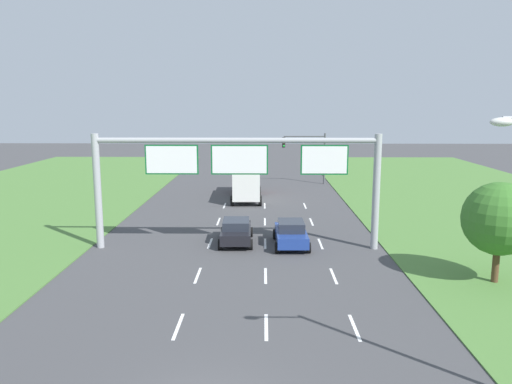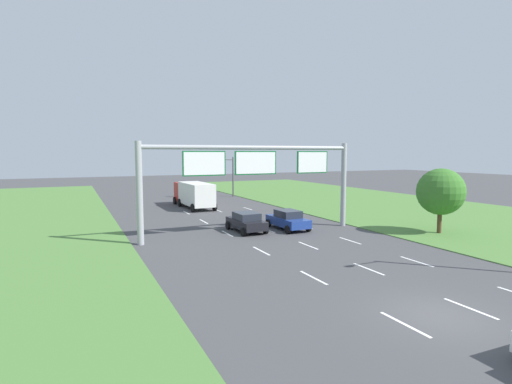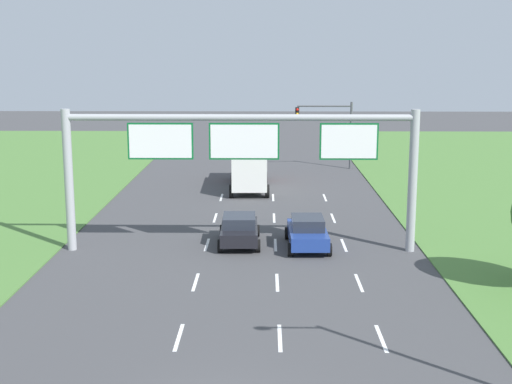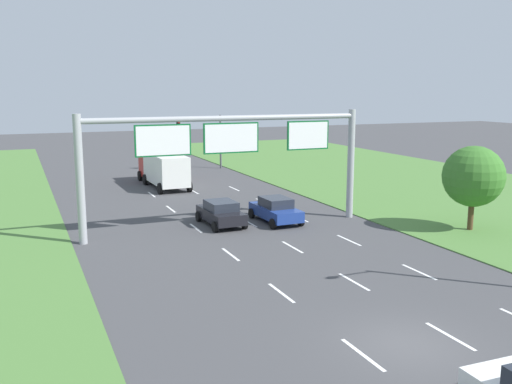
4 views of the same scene
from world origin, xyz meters
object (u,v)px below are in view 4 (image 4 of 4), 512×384
(car_near_red, at_px, (221,213))
(sign_gantry, at_px, (230,147))
(box_truck, at_px, (163,168))
(roadside_tree_mid, at_px, (473,176))
(traffic_light_mast, at_px, (203,132))
(car_mid_lane, at_px, (276,210))

(car_near_red, relative_size, sign_gantry, 0.24)
(box_truck, xyz_separation_m, roadside_tree_mid, (13.00, -22.31, 1.64))
(sign_gantry, distance_m, traffic_light_mast, 25.91)
(sign_gantry, bearing_deg, box_truck, 90.22)
(box_truck, xyz_separation_m, sign_gantry, (0.06, -16.43, 3.35))
(box_truck, height_order, sign_gantry, sign_gantry)
(box_truck, bearing_deg, car_mid_lane, -79.69)
(car_near_red, xyz_separation_m, traffic_light_mast, (6.50, 23.97, 3.08))
(traffic_light_mast, bearing_deg, roadside_tree_mid, -77.90)
(traffic_light_mast, bearing_deg, box_truck, -126.21)
(car_mid_lane, bearing_deg, roadside_tree_mid, -34.76)
(sign_gantry, xyz_separation_m, traffic_light_mast, (6.30, 25.11, -1.08))
(box_truck, relative_size, roadside_tree_mid, 1.70)
(car_mid_lane, relative_size, traffic_light_mast, 0.77)
(sign_gantry, bearing_deg, car_near_red, 100.33)
(car_mid_lane, distance_m, traffic_light_mast, 24.90)
(traffic_light_mast, distance_m, roadside_tree_mid, 31.71)
(sign_gantry, relative_size, traffic_light_mast, 3.08)
(sign_gantry, height_order, roadside_tree_mid, sign_gantry)
(car_mid_lane, bearing_deg, box_truck, 100.72)
(car_near_red, distance_m, traffic_light_mast, 25.03)
(box_truck, bearing_deg, car_near_red, -92.01)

